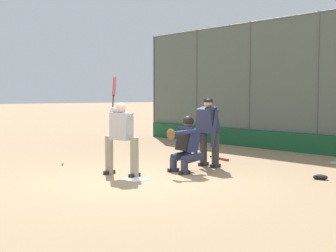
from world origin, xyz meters
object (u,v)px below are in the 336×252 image
object	(u,v)px
catcher_behind_plate	(185,143)
fielding_glove_on_dirt	(321,177)
batter_at_plate	(121,136)
umpire_home	(208,130)
spare_bat_by_padding	(221,159)
spare_bat_near_backstop	(191,150)
baseball_loose	(63,164)

from	to	relation	value
catcher_behind_plate	fielding_glove_on_dirt	xyz separation A→B (m)	(-2.44, -1.53, -0.60)
batter_at_plate	umpire_home	bearing A→B (deg)	-113.34
umpire_home	fielding_glove_on_dirt	bearing A→B (deg)	-171.44
batter_at_plate	fielding_glove_on_dirt	xyz separation A→B (m)	(-3.02, -2.86, -0.80)
catcher_behind_plate	umpire_home	xyz separation A→B (m)	(0.26, -0.98, 0.22)
umpire_home	spare_bat_by_padding	distance (m)	1.52
spare_bat_by_padding	fielding_glove_on_dirt	xyz separation A→B (m)	(-3.31, 0.56, 0.02)
batter_at_plate	spare_bat_near_backstop	world-z (taller)	batter_at_plate
fielding_glove_on_dirt	baseball_loose	xyz separation A→B (m)	(5.18, 3.13, -0.01)
spare_bat_near_backstop	fielding_glove_on_dirt	bearing A→B (deg)	-164.99
umpire_home	fielding_glove_on_dirt	size ratio (longest dim) A/B	5.74
batter_at_plate	umpire_home	size ratio (longest dim) A/B	1.30
umpire_home	spare_bat_by_padding	xyz separation A→B (m)	(0.61, -1.11, -0.84)
spare_bat_by_padding	fielding_glove_on_dirt	size ratio (longest dim) A/B	2.90
fielding_glove_on_dirt	batter_at_plate	bearing A→B (deg)	43.49
batter_at_plate	spare_bat_near_backstop	size ratio (longest dim) A/B	2.92
batter_at_plate	spare_bat_near_backstop	xyz separation A→B (m)	(2.27, -4.15, -0.82)
baseball_loose	batter_at_plate	bearing A→B (deg)	-172.92
spare_bat_by_padding	baseball_loose	world-z (taller)	baseball_loose
batter_at_plate	catcher_behind_plate	xyz separation A→B (m)	(-0.58, -1.33, -0.20)
batter_at_plate	fielding_glove_on_dirt	size ratio (longest dim) A/B	7.48
catcher_behind_plate	baseball_loose	xyz separation A→B (m)	(2.74, 1.60, -0.62)
catcher_behind_plate	baseball_loose	bearing A→B (deg)	37.39
umpire_home	spare_bat_near_backstop	xyz separation A→B (m)	(2.59, -1.84, -0.84)
spare_bat_by_padding	baseball_loose	xyz separation A→B (m)	(1.87, 3.69, 0.00)
umpire_home	spare_bat_near_backstop	bearing A→B (deg)	-38.47
catcher_behind_plate	spare_bat_by_padding	bearing A→B (deg)	-60.23
catcher_behind_plate	spare_bat_near_backstop	world-z (taller)	catcher_behind_plate
umpire_home	baseball_loose	distance (m)	3.68
batter_at_plate	baseball_loose	distance (m)	2.33
batter_at_plate	spare_bat_by_padding	bearing A→B (deg)	-100.59
catcher_behind_plate	baseball_loose	distance (m)	3.23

